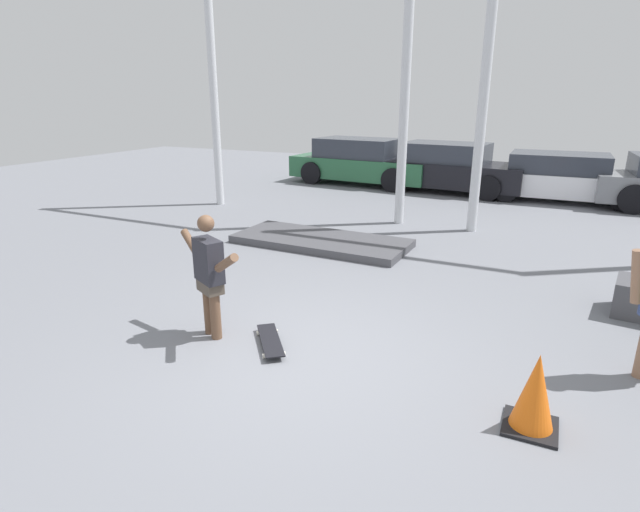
{
  "coord_description": "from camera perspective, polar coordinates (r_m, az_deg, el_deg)",
  "views": [
    {
      "loc": [
        2.24,
        -4.24,
        2.68
      ],
      "look_at": [
        -0.46,
        1.5,
        0.65
      ],
      "focal_mm": 28.0,
      "sensor_mm": 36.0,
      "label": 1
    }
  ],
  "objects": [
    {
      "name": "ground_plane",
      "position": [
        5.5,
        -2.32,
        -11.5
      ],
      "size": [
        36.0,
        36.0,
        0.0
      ],
      "primitive_type": "plane",
      "color": "slate"
    },
    {
      "name": "skateboarder",
      "position": [
        5.78,
        -12.55,
        -1.78
      ],
      "size": [
        1.22,
        0.69,
        1.45
      ],
      "rotation": [
        0.0,
        0.0,
        -0.48
      ],
      "color": "brown",
      "rests_on": "ground_plane"
    },
    {
      "name": "skateboard",
      "position": [
        5.73,
        -5.69,
        -9.56
      ],
      "size": [
        0.68,
        0.77,
        0.08
      ],
      "rotation": [
        0.0,
        0.0,
        -0.9
      ],
      "color": "black",
      "rests_on": "ground_plane"
    },
    {
      "name": "manual_pad",
      "position": [
        9.47,
        0.11,
        1.73
      ],
      "size": [
        3.33,
        1.5,
        0.14
      ],
      "primitive_type": "cube",
      "rotation": [
        0.0,
        0.0,
        -0.03
      ],
      "color": "#47474C",
      "rests_on": "ground_plane"
    },
    {
      "name": "canopy_support_left",
      "position": [
        11.93,
        -2.25,
        24.07
      ],
      "size": [
        5.03,
        0.2,
        6.77
      ],
      "color": "silver",
      "rests_on": "ground_plane"
    },
    {
      "name": "parked_car_green",
      "position": [
        16.22,
        4.7,
        10.64
      ],
      "size": [
        4.65,
        2.16,
        1.43
      ],
      "rotation": [
        0.0,
        0.0,
        -0.09
      ],
      "color": "#28603D",
      "rests_on": "ground_plane"
    },
    {
      "name": "parked_car_black",
      "position": [
        15.35,
        14.47,
        9.7
      ],
      "size": [
        4.45,
        2.24,
        1.41
      ],
      "rotation": [
        0.0,
        0.0,
        -0.1
      ],
      "color": "black",
      "rests_on": "ground_plane"
    },
    {
      "name": "parked_car_white",
      "position": [
        15.01,
        25.95,
        8.03
      ],
      "size": [
        4.4,
        1.92,
        1.25
      ],
      "rotation": [
        0.0,
        0.0,
        -0.0
      ],
      "color": "white",
      "rests_on": "ground_plane"
    },
    {
      "name": "traffic_cone",
      "position": [
        4.65,
        23.36,
        -14.17
      ],
      "size": [
        0.44,
        0.44,
        0.7
      ],
      "color": "black",
      "rests_on": "ground_plane"
    }
  ]
}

